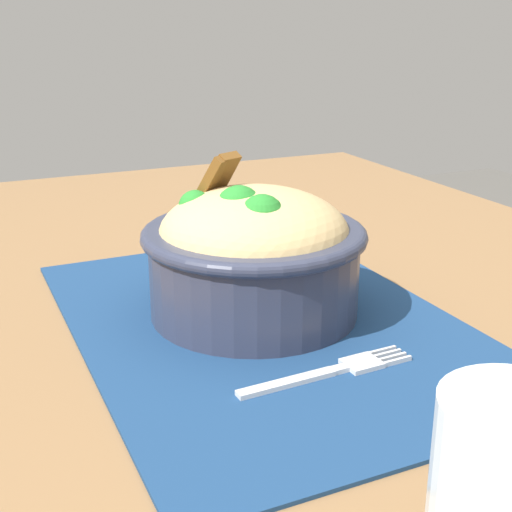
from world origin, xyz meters
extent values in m
cube|color=olive|center=(0.00, 0.00, 0.69)|extent=(1.30, 0.91, 0.03)
cylinder|color=brown|center=(-0.59, 0.39, 0.34)|extent=(0.04, 0.04, 0.67)
cube|color=navy|center=(-0.02, 0.00, 0.70)|extent=(0.42, 0.30, 0.00)
cylinder|color=#2D3347|center=(-0.04, 0.00, 0.74)|extent=(0.17, 0.17, 0.08)
torus|color=#2D3347|center=(-0.04, 0.00, 0.77)|extent=(0.19, 0.19, 0.01)
ellipsoid|color=tan|center=(-0.04, 0.00, 0.77)|extent=(0.22, 0.22, 0.07)
sphere|color=#26802B|center=(-0.01, -0.01, 0.80)|extent=(0.04, 0.04, 0.04)
sphere|color=#26802B|center=(-0.03, -0.01, 0.80)|extent=(0.04, 0.04, 0.04)
sphere|color=#26802B|center=(-0.07, -0.04, 0.79)|extent=(0.03, 0.03, 0.03)
cylinder|color=orange|center=(-0.05, -0.02, 0.79)|extent=(0.02, 0.03, 0.01)
cube|color=brown|center=(-0.08, -0.02, 0.81)|extent=(0.05, 0.03, 0.06)
cube|color=brown|center=(-0.08, -0.02, 0.81)|extent=(0.04, 0.04, 0.06)
cube|color=silver|center=(0.08, -0.03, 0.71)|extent=(0.01, 0.07, 0.00)
cube|color=silver|center=(0.08, 0.01, 0.71)|extent=(0.01, 0.01, 0.00)
cube|color=silver|center=(0.08, 0.03, 0.71)|extent=(0.02, 0.03, 0.00)
cube|color=silver|center=(0.09, 0.06, 0.71)|extent=(0.00, 0.02, 0.00)
cube|color=silver|center=(0.08, 0.06, 0.71)|extent=(0.00, 0.02, 0.00)
cube|color=silver|center=(0.08, 0.06, 0.71)|extent=(0.00, 0.02, 0.00)
cube|color=silver|center=(0.07, 0.06, 0.71)|extent=(0.00, 0.02, 0.00)
camera|label=1|loc=(0.46, -0.22, 0.94)|focal=49.12mm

